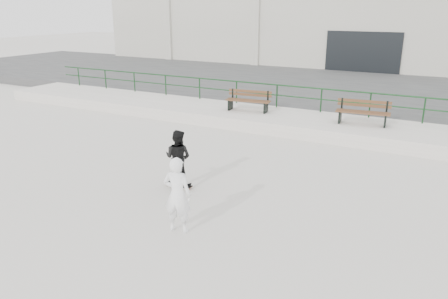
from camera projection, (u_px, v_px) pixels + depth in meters
The scene contains 10 objects.
ground at pixel (143, 223), 10.13m from camera, with size 120.00×120.00×0.00m, color beige.
ledge at pixel (287, 122), 18.01m from camera, with size 30.00×3.00×0.50m, color beige.
parking_strip at pixel (339, 89), 25.13m from camera, with size 60.00×14.00×0.50m, color #3C3C3C.
railing at pixel (299, 93), 18.79m from camera, with size 28.00×0.06×1.03m.
commercial_building at pixel (386, 9), 35.51m from camera, with size 44.20×16.33×8.00m.
bench_left at pixel (248, 101), 18.68m from camera, with size 1.97×0.79×0.88m.
bench_right at pixel (363, 112), 16.56m from camera, with size 2.03×0.79×0.91m.
skateboard at pixel (179, 185), 12.08m from camera, with size 0.78×0.22×0.09m.
standing_skater at pixel (178, 158), 11.83m from camera, with size 0.76×0.59×1.56m, color black.
seated_skater at pixel (177, 195), 9.49m from camera, with size 0.64×0.42×1.74m, color white.
Camera 1 is at (5.94, -7.14, 4.77)m, focal length 35.00 mm.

